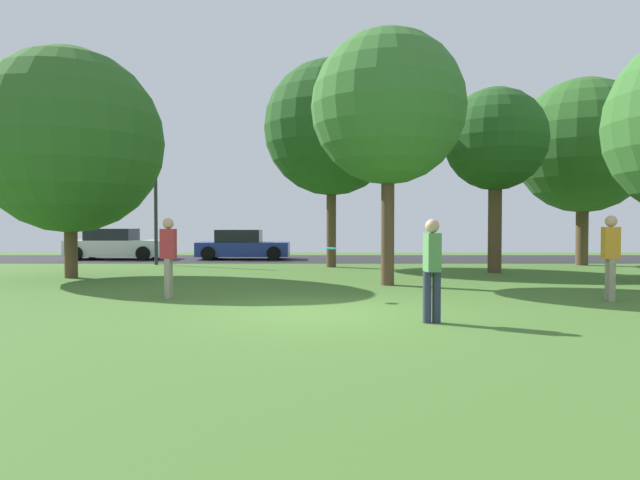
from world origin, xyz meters
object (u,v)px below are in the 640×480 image
Objects in this scene: person_thrower at (170,253)px; street_lamp_post at (157,209)px; person_bystander at (433,265)px; parked_car_blue at (244,246)px; oak_tree_center at (584,146)px; person_catcher at (612,253)px; maple_tree_near at (71,141)px; maple_tree_far at (332,128)px; frisbee_disc at (331,248)px; parked_car_white at (117,245)px; oak_tree_right at (389,108)px; oak_tree_left at (497,140)px.

person_thrower is 0.39× the size of street_lamp_post.
parked_car_blue is at bearing 11.82° from person_bystander.
oak_tree_center reaches higher than person_catcher.
oak_tree_center is at bearing -39.77° from person_bystander.
maple_tree_far is at bearing 28.37° from maple_tree_near.
street_lamp_post reaches higher than parked_car_blue.
maple_tree_near reaches higher than street_lamp_post.
maple_tree_far is at bearing 88.70° from frisbee_disc.
oak_tree_center is at bearing -10.57° from parked_car_white.
street_lamp_post is at bearing 110.83° from person_thrower.
oak_tree_center is 21.33× the size of frisbee_disc.
person_thrower is at bearing 0.00° from person_catcher.
parked_car_blue is (-0.28, 13.67, -0.36)m from person_thrower.
person_catcher is at bearing -65.00° from person_bystander.
frisbee_disc is 12.45m from street_lamp_post.
maple_tree_near is at bearing -17.47° from person_catcher.
maple_tree_near is 10.48m from parked_car_blue.
maple_tree_near is (-8.02, -4.33, -1.14)m from maple_tree_far.
parked_car_white is (-15.74, 14.18, -0.36)m from person_catcher.
oak_tree_right is 12.99m from parked_car_blue.
oak_tree_center is at bearing 44.62° from frisbee_disc.
oak_tree_center is 1.65× the size of street_lamp_post.
street_lamp_post is (2.95, -3.55, 1.59)m from parked_car_white.
parked_car_white is at bearing 27.93° from person_bystander.
parked_car_white is (-10.01, 4.73, -4.64)m from maple_tree_far.
person_catcher is 16.68m from street_lamp_post.
person_bystander is (-4.32, -2.62, -0.07)m from person_catcher.
oak_tree_right reaches higher than parked_car_white.
frisbee_disc is (3.58, -0.18, 0.12)m from person_thrower.
person_bystander is (0.03, -5.73, -3.78)m from oak_tree_right.
parked_car_white is 1.03× the size of parked_car_blue.
oak_tree_center is 14.88m from frisbee_disc.
oak_tree_left is 13.24m from street_lamp_post.
street_lamp_post is at bearing 26.33° from person_bystander.
person_thrower is at bearing -144.97° from oak_tree_left.
person_thrower is at bearing -153.15° from oak_tree_right.
oak_tree_center is 1.75× the size of parked_car_blue.
oak_tree_right is at bearing 29.79° from person_thrower.
parked_car_blue is (-9.80, 14.16, -0.39)m from person_catcher.
maple_tree_near reaches higher than person_catcher.
street_lamp_post is at bearing -130.35° from parked_car_blue.
street_lamp_post is (-8.47, 13.25, 1.30)m from person_bystander.
street_lamp_post is (-12.80, 10.63, 1.23)m from person_catcher.
maple_tree_far is 6.07m from oak_tree_left.
person_thrower is (4.24, -4.63, -3.17)m from maple_tree_near.
parked_car_blue reaches higher than frisbee_disc.
oak_tree_left is at bearing -84.93° from person_catcher.
street_lamp_post reaches higher than person_thrower.
person_thrower reaches higher than parked_car_blue.
oak_tree_center is 1.19× the size of oak_tree_left.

